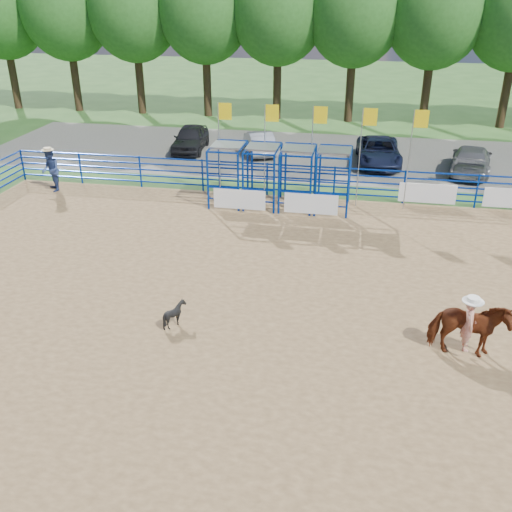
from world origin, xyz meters
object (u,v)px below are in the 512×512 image
(calf, at_px, (175,314))
(car_d, at_px, (471,159))
(car_a, at_px, (191,138))
(car_b, at_px, (260,142))
(spectator_cowboy, at_px, (51,170))
(horse_and_rider, at_px, (468,326))
(car_c, at_px, (378,151))

(calf, distance_m, car_d, 19.41)
(car_d, bearing_deg, car_a, 5.34)
(car_b, bearing_deg, spectator_cowboy, 24.91)
(car_b, bearing_deg, horse_and_rider, 95.93)
(calf, bearing_deg, car_c, -33.95)
(horse_and_rider, distance_m, car_a, 21.88)
(calf, height_order, car_d, car_d)
(car_a, bearing_deg, car_d, -10.33)
(horse_and_rider, height_order, calf, horse_and_rider)
(car_a, xyz_separation_m, car_d, (15.09, -1.42, -0.03))
(car_d, bearing_deg, car_b, 2.56)
(car_b, xyz_separation_m, car_c, (6.55, -0.91, 0.04))
(calf, relative_size, spectator_cowboy, 0.36)
(car_c, distance_m, car_d, 4.63)
(horse_and_rider, relative_size, spectator_cowboy, 1.21)
(car_b, bearing_deg, car_a, -17.09)
(horse_and_rider, relative_size, car_a, 0.59)
(horse_and_rider, xyz_separation_m, car_c, (-2.09, 17.16, -0.23))
(horse_and_rider, height_order, spectator_cowboy, horse_and_rider)
(horse_and_rider, bearing_deg, calf, 179.96)
(horse_and_rider, height_order, car_b, horse_and_rider)
(car_b, distance_m, car_d, 11.24)
(car_b, height_order, car_d, car_d)
(car_a, xyz_separation_m, car_c, (10.51, -0.73, -0.04))
(calf, height_order, car_c, car_c)
(car_b, bearing_deg, calf, 73.08)
(horse_and_rider, xyz_separation_m, car_d, (2.49, 16.47, -0.22))
(car_c, bearing_deg, horse_and_rider, -85.89)
(spectator_cowboy, xyz_separation_m, car_a, (4.27, 7.92, -0.31))
(horse_and_rider, height_order, car_d, horse_and_rider)
(spectator_cowboy, xyz_separation_m, car_b, (8.23, 8.09, -0.39))
(car_b, distance_m, car_c, 6.61)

